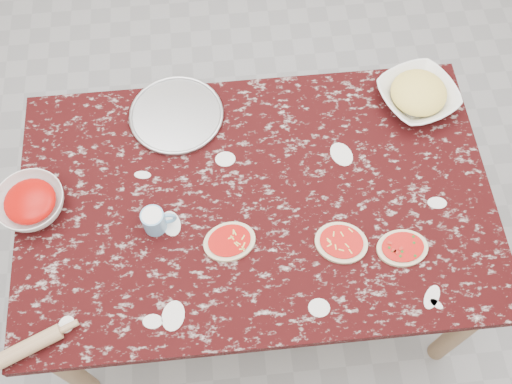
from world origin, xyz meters
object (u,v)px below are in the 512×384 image
Objects in this scene: rolling_pin at (22,350)px; worktable at (256,209)px; flour_mug at (155,220)px; pizza_tray at (177,116)px; sauce_bowl at (31,203)px; cheese_bowl at (417,96)px.

worktable is at bearing 30.82° from rolling_pin.
pizza_tray is at bearing 79.18° from flour_mug.
sauce_bowl is (-0.49, -0.32, 0.03)m from pizza_tray.
sauce_bowl reaches higher than rolling_pin.
sauce_bowl is 0.48m from rolling_pin.
cheese_bowl is at bearing 12.47° from sauce_bowl.
rolling_pin is (-1.36, -0.78, -0.01)m from cheese_bowl.
pizza_tray is 1.38× the size of rolling_pin.
worktable is at bearing 11.50° from flour_mug.
sauce_bowl is at bearing 90.30° from rolling_pin.
rolling_pin reaches higher than worktable.
cheese_bowl is 1.57m from rolling_pin.
worktable is 0.87m from rolling_pin.
worktable is at bearing -3.04° from sauce_bowl.
sauce_bowl is at bearing -167.53° from cheese_bowl.
flour_mug reaches higher than cheese_bowl.
flour_mug reaches higher than pizza_tray.
cheese_bowl is 1.13× the size of rolling_pin.
pizza_tray is 0.58m from sauce_bowl.
sauce_bowl is 0.95× the size of rolling_pin.
rolling_pin is at bearing -149.18° from worktable.
rolling_pin is (0.00, -0.48, -0.01)m from sauce_bowl.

